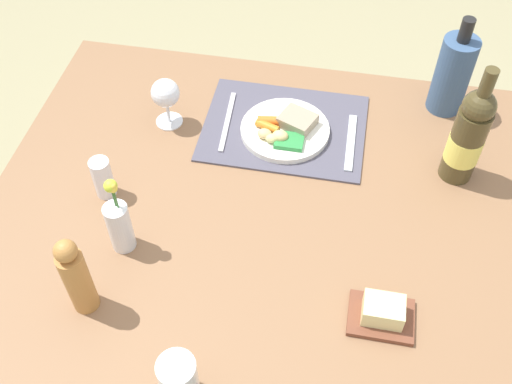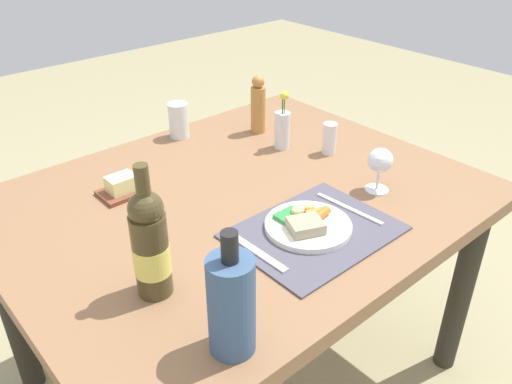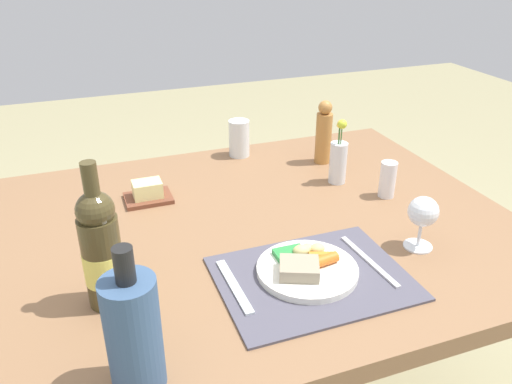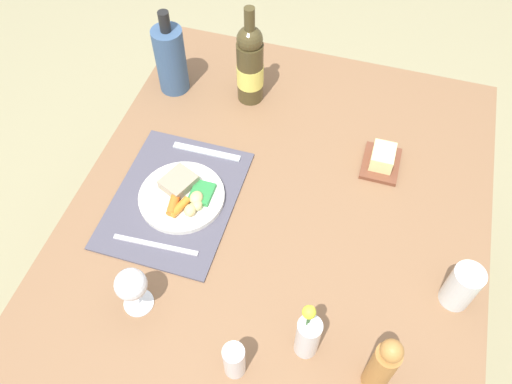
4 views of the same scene
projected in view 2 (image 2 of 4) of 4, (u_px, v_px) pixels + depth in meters
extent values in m
plane|color=tan|center=(243.00, 371.00, 1.89)|extent=(8.00, 8.00, 0.00)
cube|color=#886141|center=(240.00, 202.00, 1.52)|extent=(1.33, 1.06, 0.05)
cylinder|color=#2B2920|center=(462.00, 289.00, 1.75)|extent=(0.07, 0.07, 0.69)
cylinder|color=#2B2920|center=(12.00, 308.00, 1.67)|extent=(0.07, 0.07, 0.69)
cylinder|color=#2B2920|center=(278.00, 188.00, 2.33)|extent=(0.07, 0.07, 0.69)
cube|color=#4E4C59|center=(314.00, 232.00, 1.35)|extent=(0.41, 0.31, 0.01)
cylinder|color=white|center=(308.00, 226.00, 1.35)|extent=(0.22, 0.22, 0.02)
cube|color=gray|center=(306.00, 226.00, 1.31)|extent=(0.11, 0.10, 0.03)
cylinder|color=orange|center=(319.00, 216.00, 1.36)|extent=(0.08, 0.04, 0.02)
cylinder|color=orange|center=(316.00, 212.00, 1.38)|extent=(0.06, 0.04, 0.02)
ellipsoid|color=#D3C07A|center=(298.00, 211.00, 1.37)|extent=(0.04, 0.03, 0.03)
ellipsoid|color=#C5C179|center=(300.00, 208.00, 1.39)|extent=(0.03, 0.03, 0.02)
ellipsoid|color=#DABC77|center=(309.00, 207.00, 1.39)|extent=(0.04, 0.03, 0.02)
cube|color=#2D8B40|center=(290.00, 216.00, 1.37)|extent=(0.07, 0.06, 0.01)
cube|color=silver|center=(257.00, 252.00, 1.26)|extent=(0.02, 0.20, 0.00)
cube|color=silver|center=(349.00, 208.00, 1.43)|extent=(0.03, 0.22, 0.00)
cylinder|color=#473D20|center=(152.00, 255.00, 1.11)|extent=(0.08, 0.08, 0.20)
sphere|color=#473D20|center=(146.00, 209.00, 1.05)|extent=(0.07, 0.07, 0.07)
cylinder|color=#473D20|center=(143.00, 186.00, 1.02)|extent=(0.03, 0.03, 0.09)
cylinder|color=#F1E562|center=(152.00, 259.00, 1.11)|extent=(0.08, 0.08, 0.07)
cylinder|color=#3A577C|center=(231.00, 306.00, 0.96)|extent=(0.09, 0.09, 0.21)
cylinder|color=black|center=(230.00, 247.00, 0.90)|extent=(0.03, 0.03, 0.06)
cylinder|color=#B87C3B|center=(258.00, 110.00, 1.86)|extent=(0.05, 0.05, 0.17)
sphere|color=#B87C3B|center=(258.00, 82.00, 1.81)|extent=(0.04, 0.04, 0.04)
cylinder|color=silver|center=(282.00, 130.00, 1.75)|extent=(0.05, 0.05, 0.13)
cylinder|color=#3F7233|center=(282.00, 123.00, 1.73)|extent=(0.00, 0.00, 0.18)
sphere|color=yellow|center=(283.00, 96.00, 1.68)|extent=(0.02, 0.02, 0.02)
cylinder|color=#3F7233|center=(282.00, 122.00, 1.73)|extent=(0.00, 0.00, 0.19)
sphere|color=yellow|center=(283.00, 95.00, 1.68)|extent=(0.02, 0.02, 0.02)
cylinder|color=#3F7233|center=(284.00, 123.00, 1.73)|extent=(0.00, 0.00, 0.19)
sphere|color=#CEE235|center=(285.00, 95.00, 1.68)|extent=(0.03, 0.03, 0.03)
cylinder|color=white|center=(376.00, 190.00, 1.54)|extent=(0.07, 0.07, 0.00)
cylinder|color=white|center=(378.00, 180.00, 1.52)|extent=(0.01, 0.01, 0.06)
sphere|color=white|center=(380.00, 160.00, 1.49)|extent=(0.07, 0.07, 0.07)
cube|color=brown|center=(123.00, 192.00, 1.52)|extent=(0.13, 0.10, 0.01)
cube|color=#EDE798|center=(121.00, 183.00, 1.50)|extent=(0.08, 0.06, 0.05)
cylinder|color=white|center=(329.00, 138.00, 1.72)|extent=(0.05, 0.05, 0.11)
cylinder|color=silver|center=(179.00, 120.00, 1.83)|extent=(0.07, 0.07, 0.12)
cylinder|color=#AED4CB|center=(179.00, 127.00, 1.84)|extent=(0.06, 0.06, 0.07)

